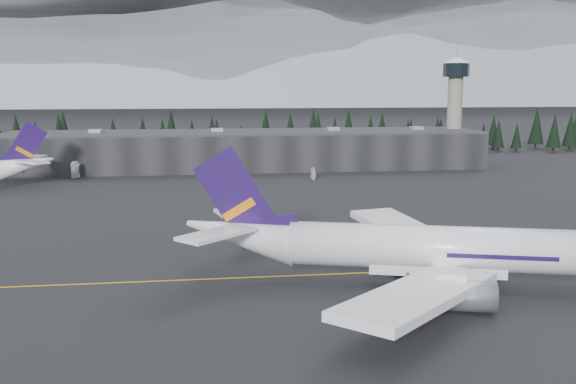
{
  "coord_description": "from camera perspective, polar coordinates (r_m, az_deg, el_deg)",
  "views": [
    {
      "loc": [
        -15.38,
        -93.34,
        28.11
      ],
      "look_at": [
        0.0,
        20.0,
        9.0
      ],
      "focal_mm": 40.0,
      "sensor_mm": 36.0,
      "label": 1
    }
  ],
  "objects": [
    {
      "name": "ground",
      "position": [
        98.68,
        1.57,
        -7.07
      ],
      "size": [
        1400.0,
        1400.0,
        0.0
      ],
      "primitive_type": "plane",
      "color": "black",
      "rests_on": "ground"
    },
    {
      "name": "taxiline",
      "position": [
        96.79,
        1.77,
        -7.4
      ],
      "size": [
        400.0,
        0.4,
        0.02
      ],
      "primitive_type": "cube",
      "color": "gold",
      "rests_on": "ground"
    },
    {
      "name": "terminal",
      "position": [
        219.96,
        -3.69,
        3.77
      ],
      "size": [
        160.0,
        30.0,
        12.6
      ],
      "color": "black",
      "rests_on": "ground"
    },
    {
      "name": "control_tower",
      "position": [
        239.12,
        14.63,
        8.05
      ],
      "size": [
        10.0,
        10.0,
        37.7
      ],
      "color": "gray",
      "rests_on": "ground"
    },
    {
      "name": "treeline",
      "position": [
        256.63,
        -4.28,
        4.85
      ],
      "size": [
        360.0,
        20.0,
        15.0
      ],
      "primitive_type": "cube",
      "color": "black",
      "rests_on": "ground"
    },
    {
      "name": "mountain_ridge",
      "position": [
        1093.81,
        -6.99,
        7.94
      ],
      "size": [
        4400.0,
        900.0,
        420.0
      ],
      "primitive_type": null,
      "color": "white",
      "rests_on": "ground"
    },
    {
      "name": "jet_main",
      "position": [
        92.01,
        11.39,
        -4.92
      ],
      "size": [
        65.12,
        59.02,
        19.58
      ],
      "rotation": [
        0.0,
        0.0,
        -0.28
      ],
      "color": "white",
      "rests_on": "ground"
    },
    {
      "name": "gse_vehicle_a",
      "position": [
        205.66,
        -18.39,
        1.35
      ],
      "size": [
        4.9,
        5.82,
        1.48
      ],
      "primitive_type": "imported",
      "rotation": [
        0.0,
        0.0,
        0.56
      ],
      "color": "white",
      "rests_on": "ground"
    },
    {
      "name": "gse_vehicle_b",
      "position": [
        192.39,
        2.29,
        1.28
      ],
      "size": [
        4.19,
        2.8,
        1.33
      ],
      "primitive_type": "imported",
      "rotation": [
        0.0,
        0.0,
        -1.22
      ],
      "color": "white",
      "rests_on": "ground"
    }
  ]
}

